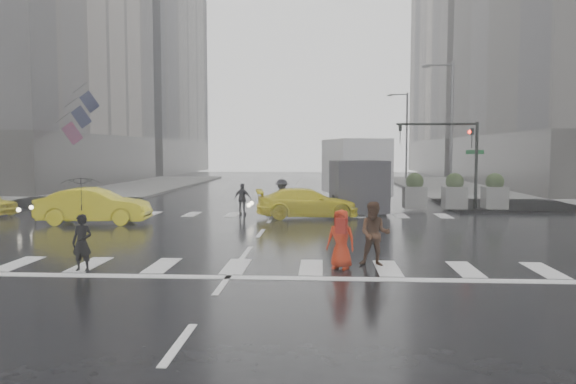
# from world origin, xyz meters

# --- Properties ---
(ground) EXTENTS (120.00, 120.00, 0.00)m
(ground) POSITION_xyz_m (0.00, 0.00, 0.00)
(ground) COLOR black
(ground) RESTS_ON ground
(sidewalk_nw) EXTENTS (35.00, 35.00, 0.15)m
(sidewalk_nw) POSITION_xyz_m (-19.50, 17.50, 0.07)
(sidewalk_nw) COLOR gray
(sidewalk_nw) RESTS_ON ground
(building_nw_far) EXTENTS (26.05, 26.05, 44.00)m
(building_nw_far) POSITION_xyz_m (-29.00, 56.00, 20.19)
(building_nw_far) COLOR #65625D
(building_nw_far) RESTS_ON ground
(building_ne_far) EXTENTS (26.05, 26.05, 36.00)m
(building_ne_far) POSITION_xyz_m (29.00, 56.00, 16.27)
(building_ne_far) COLOR #A89D92
(building_ne_far) RESTS_ON ground
(road_markings) EXTENTS (18.00, 48.00, 0.01)m
(road_markings) POSITION_xyz_m (0.00, 0.00, 0.01)
(road_markings) COLOR silver
(road_markings) RESTS_ON ground
(traffic_signal_pole) EXTENTS (4.45, 0.42, 4.50)m
(traffic_signal_pole) POSITION_xyz_m (9.01, 8.01, 3.22)
(traffic_signal_pole) COLOR black
(traffic_signal_pole) RESTS_ON ground
(street_lamp_near) EXTENTS (2.15, 0.22, 9.00)m
(street_lamp_near) POSITION_xyz_m (10.87, 18.00, 4.95)
(street_lamp_near) COLOR #59595B
(street_lamp_near) RESTS_ON ground
(street_lamp_far) EXTENTS (2.15, 0.22, 9.00)m
(street_lamp_far) POSITION_xyz_m (10.87, 38.00, 4.95)
(street_lamp_far) COLOR #59595B
(street_lamp_far) RESTS_ON ground
(planter_west) EXTENTS (1.10, 1.10, 1.80)m
(planter_west) POSITION_xyz_m (7.00, 8.20, 0.98)
(planter_west) COLOR gray
(planter_west) RESTS_ON ground
(planter_mid) EXTENTS (1.10, 1.10, 1.80)m
(planter_mid) POSITION_xyz_m (9.00, 8.20, 0.98)
(planter_mid) COLOR gray
(planter_mid) RESTS_ON ground
(planter_east) EXTENTS (1.10, 1.10, 1.80)m
(planter_east) POSITION_xyz_m (11.00, 8.20, 0.98)
(planter_east) COLOR gray
(planter_east) RESTS_ON ground
(flag_cluster) EXTENTS (2.87, 3.06, 4.69)m
(flag_cluster) POSITION_xyz_m (-15.08, 18.50, 5.64)
(flag_cluster) COLOR #59595B
(flag_cluster) RESTS_ON ground
(pedestrian_black) EXTENTS (1.08, 1.09, 2.43)m
(pedestrian_black) POSITION_xyz_m (-3.83, -6.80, 1.68)
(pedestrian_black) COLOR black
(pedestrian_black) RESTS_ON ground
(pedestrian_brown) EXTENTS (0.94, 0.79, 1.72)m
(pedestrian_brown) POSITION_xyz_m (3.69, -5.67, 0.86)
(pedestrian_brown) COLOR #432817
(pedestrian_brown) RESTS_ON ground
(pedestrian_orange) EXTENTS (0.89, 0.74, 1.55)m
(pedestrian_orange) POSITION_xyz_m (2.77, -6.10, 0.79)
(pedestrian_orange) COLOR red
(pedestrian_orange) RESTS_ON ground
(pedestrian_far_a) EXTENTS (0.98, 0.73, 1.51)m
(pedestrian_far_a) POSITION_xyz_m (-1.52, 6.02, 0.75)
(pedestrian_far_a) COLOR black
(pedestrian_far_a) RESTS_ON ground
(pedestrian_far_b) EXTENTS (1.24, 1.22, 1.74)m
(pedestrian_far_b) POSITION_xyz_m (0.40, 5.59, 0.87)
(pedestrian_far_b) COLOR black
(pedestrian_far_b) RESTS_ON ground
(taxi_mid) EXTENTS (4.68, 1.95, 1.51)m
(taxi_mid) POSITION_xyz_m (-7.27, 2.28, 0.75)
(taxi_mid) COLOR #FEEB0D
(taxi_mid) RESTS_ON ground
(taxi_rear) EXTENTS (4.36, 2.50, 1.35)m
(taxi_rear) POSITION_xyz_m (1.60, 4.94, 0.68)
(taxi_rear) COLOR #FEEB0D
(taxi_rear) RESTS_ON ground
(box_truck) EXTENTS (2.60, 6.93, 3.68)m
(box_truck) POSITION_xyz_m (4.06, 8.80, 1.96)
(box_truck) COLOR silver
(box_truck) RESTS_ON ground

